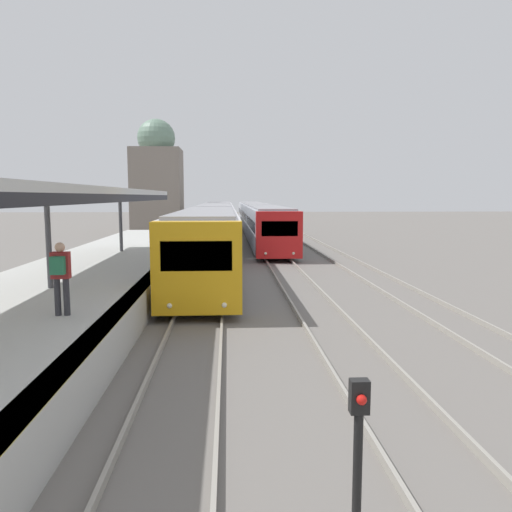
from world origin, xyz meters
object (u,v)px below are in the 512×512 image
person_on_platform (60,273)px  train_near (216,223)px  signal_post_near (358,443)px  train_far (257,217)px

person_on_platform → train_near: (2.85, 26.09, -0.29)m
person_on_platform → train_near: train_near is taller
person_on_platform → signal_post_near: person_on_platform is taller
train_near → signal_post_near: bearing=-86.0°
person_on_platform → train_near: size_ratio=0.04×
person_on_platform → train_far: size_ratio=0.04×
train_near → signal_post_near: 32.55m
train_near → train_far: bearing=72.2°
train_near → train_far: train_near is taller
train_far → signal_post_near: bearing=-92.0°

